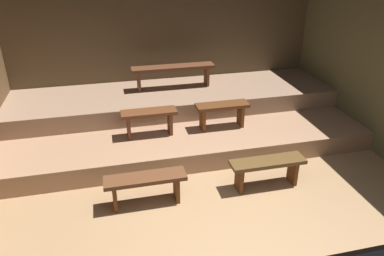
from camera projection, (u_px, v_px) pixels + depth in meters
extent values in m
cube|color=#9B7751|center=(190.00, 157.00, 5.88)|extent=(6.63, 4.85, 0.08)
cube|color=brown|center=(166.00, 51.00, 7.14)|extent=(6.63, 0.06, 2.33)
cube|color=brown|center=(366.00, 71.00, 5.96)|extent=(0.06, 4.85, 2.33)
cube|color=#9F7657|center=(180.00, 126.00, 6.44)|extent=(5.83, 2.57, 0.31)
cube|color=#94735A|center=(174.00, 98.00, 6.79)|extent=(5.83, 1.45, 0.31)
cube|color=brown|center=(145.00, 178.00, 4.59)|extent=(1.03, 0.28, 0.05)
cube|color=#5F3414|center=(115.00, 196.00, 4.60)|extent=(0.05, 0.22, 0.36)
cube|color=#5F3414|center=(176.00, 187.00, 4.76)|extent=(0.05, 0.22, 0.36)
cube|color=brown|center=(268.00, 162.00, 4.93)|extent=(1.03, 0.28, 0.05)
cube|color=brown|center=(239.00, 179.00, 4.94)|extent=(0.05, 0.22, 0.36)
cube|color=brown|center=(293.00, 171.00, 5.11)|extent=(0.05, 0.22, 0.36)
cube|color=brown|center=(149.00, 112.00, 5.64)|extent=(0.86, 0.28, 0.05)
cube|color=brown|center=(129.00, 127.00, 5.67)|extent=(0.05, 0.22, 0.36)
cube|color=brown|center=(170.00, 122.00, 5.80)|extent=(0.05, 0.22, 0.36)
cube|color=#5A3219|center=(222.00, 105.00, 5.89)|extent=(0.86, 0.28, 0.05)
cube|color=brown|center=(203.00, 119.00, 5.91)|extent=(0.05, 0.22, 0.36)
cube|color=brown|center=(241.00, 115.00, 6.05)|extent=(0.05, 0.22, 0.36)
cube|color=#59321E|center=(173.00, 67.00, 6.70)|extent=(1.52, 0.28, 0.05)
cube|color=brown|center=(139.00, 81.00, 6.66)|extent=(0.05, 0.22, 0.36)
cube|color=brown|center=(207.00, 76.00, 6.93)|extent=(0.05, 0.22, 0.36)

